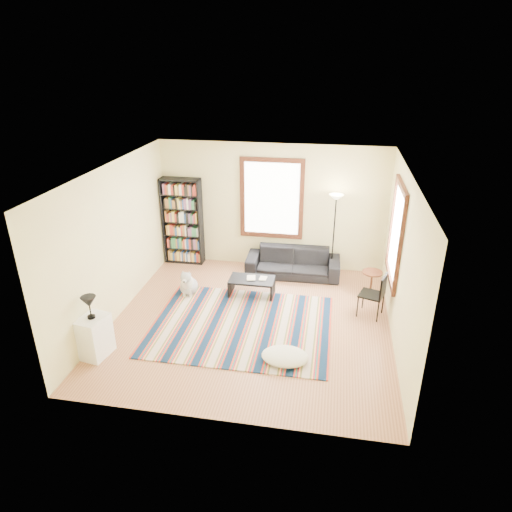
% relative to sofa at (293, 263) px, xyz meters
% --- Properties ---
extents(floor, '(5.00, 5.00, 0.10)m').
position_rel_sofa_xyz_m(floor, '(-0.55, -2.05, -0.35)').
color(floor, '#B07550').
rests_on(floor, ground).
extents(ceiling, '(5.00, 5.00, 0.10)m').
position_rel_sofa_xyz_m(ceiling, '(-0.55, -2.05, 2.55)').
color(ceiling, white).
rests_on(ceiling, floor).
extents(wall_back, '(5.00, 0.10, 2.80)m').
position_rel_sofa_xyz_m(wall_back, '(-0.55, 0.50, 1.10)').
color(wall_back, beige).
rests_on(wall_back, floor).
extents(wall_front, '(5.00, 0.10, 2.80)m').
position_rel_sofa_xyz_m(wall_front, '(-0.55, -4.60, 1.10)').
color(wall_front, beige).
rests_on(wall_front, floor).
extents(wall_left, '(0.10, 5.00, 2.80)m').
position_rel_sofa_xyz_m(wall_left, '(-3.10, -2.05, 1.10)').
color(wall_left, beige).
rests_on(wall_left, floor).
extents(wall_right, '(0.10, 5.00, 2.80)m').
position_rel_sofa_xyz_m(wall_right, '(2.00, -2.05, 1.10)').
color(wall_right, beige).
rests_on(wall_right, floor).
extents(window_back, '(1.20, 0.06, 1.60)m').
position_rel_sofa_xyz_m(window_back, '(-0.55, 0.42, 1.30)').
color(window_back, white).
rests_on(window_back, wall_back).
extents(window_right, '(0.06, 1.20, 1.60)m').
position_rel_sofa_xyz_m(window_right, '(1.92, -1.25, 1.30)').
color(window_right, white).
rests_on(window_right, wall_right).
extents(rug, '(3.19, 2.56, 0.02)m').
position_rel_sofa_xyz_m(rug, '(-0.70, -2.22, -0.29)').
color(rug, '#0C213E').
rests_on(rug, floor).
extents(sofa, '(0.85, 2.05, 0.59)m').
position_rel_sofa_xyz_m(sofa, '(0.00, 0.00, 0.00)').
color(sofa, black).
rests_on(sofa, floor).
extents(bookshelf, '(0.90, 0.30, 2.00)m').
position_rel_sofa_xyz_m(bookshelf, '(-2.57, 0.27, 0.70)').
color(bookshelf, black).
rests_on(bookshelf, floor).
extents(coffee_table, '(0.90, 0.50, 0.36)m').
position_rel_sofa_xyz_m(coffee_table, '(-0.73, -1.05, -0.12)').
color(coffee_table, black).
rests_on(coffee_table, floor).
extents(book_a, '(0.26, 0.21, 0.02)m').
position_rel_sofa_xyz_m(book_a, '(-0.83, -1.05, 0.07)').
color(book_a, beige).
rests_on(book_a, coffee_table).
extents(book_b, '(0.15, 0.20, 0.01)m').
position_rel_sofa_xyz_m(book_b, '(-0.58, -1.00, 0.07)').
color(book_b, beige).
rests_on(book_b, coffee_table).
extents(floor_cushion, '(0.92, 0.83, 0.19)m').
position_rel_sofa_xyz_m(floor_cushion, '(0.19, -3.12, -0.20)').
color(floor_cushion, silver).
rests_on(floor_cushion, floor).
extents(floor_lamp, '(0.36, 0.36, 1.86)m').
position_rel_sofa_xyz_m(floor_lamp, '(0.84, 0.10, 0.63)').
color(floor_lamp, black).
rests_on(floor_lamp, floor).
extents(side_table, '(0.43, 0.43, 0.54)m').
position_rel_sofa_xyz_m(side_table, '(1.65, -0.67, -0.03)').
color(side_table, '#472311').
rests_on(side_table, floor).
extents(folding_chair, '(0.53, 0.51, 0.86)m').
position_rel_sofa_xyz_m(folding_chair, '(1.60, -1.43, 0.13)').
color(folding_chair, black).
rests_on(folding_chair, floor).
extents(white_cabinet, '(0.46, 0.56, 0.70)m').
position_rel_sofa_xyz_m(white_cabinet, '(-2.85, -3.47, 0.05)').
color(white_cabinet, white).
rests_on(white_cabinet, floor).
extents(table_lamp, '(0.25, 0.25, 0.38)m').
position_rel_sofa_xyz_m(table_lamp, '(-2.85, -3.47, 0.59)').
color(table_lamp, black).
rests_on(table_lamp, white_cabinet).
extents(dog, '(0.44, 0.59, 0.56)m').
position_rel_sofa_xyz_m(dog, '(-2.00, -1.23, -0.02)').
color(dog, silver).
rests_on(dog, floor).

